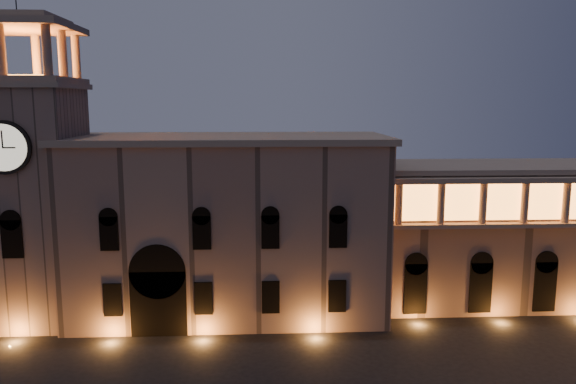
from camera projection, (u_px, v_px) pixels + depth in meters
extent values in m
cube|color=#8F6F5E|center=(229.00, 228.00, 55.26)|extent=(30.00, 12.00, 17.00)
cube|color=#A0856E|center=(227.00, 139.00, 53.85)|extent=(30.80, 12.80, 0.60)
cube|color=black|center=(160.00, 302.00, 50.53)|extent=(5.00, 1.40, 6.00)
cylinder|color=black|center=(158.00, 270.00, 50.05)|extent=(5.00, 1.40, 5.00)
cube|color=orange|center=(159.00, 305.00, 50.36)|extent=(4.20, 0.20, 5.00)
cube|color=#8F6F5E|center=(31.00, 207.00, 52.97)|extent=(9.00, 9.00, 22.00)
cube|color=#A0856E|center=(22.00, 86.00, 51.16)|extent=(9.80, 9.80, 0.50)
cylinder|color=black|center=(4.00, 148.00, 47.39)|extent=(4.60, 0.35, 4.60)
cylinder|color=beige|center=(3.00, 148.00, 47.25)|extent=(4.00, 0.12, 4.00)
cube|color=#A0856E|center=(22.00, 80.00, 51.08)|extent=(9.40, 9.40, 0.50)
cube|color=orange|center=(22.00, 77.00, 51.03)|extent=(6.80, 6.80, 0.15)
cylinder|color=#A0856E|center=(1.00, 50.00, 46.96)|extent=(0.76, 0.76, 4.20)
cylinder|color=#A0856E|center=(47.00, 50.00, 47.14)|extent=(0.76, 0.76, 4.20)
cylinder|color=#A0856E|center=(36.00, 57.00, 54.45)|extent=(0.76, 0.76, 4.20)
cylinder|color=#A0856E|center=(76.00, 57.00, 54.63)|extent=(0.76, 0.76, 4.20)
cylinder|color=#A0856E|center=(63.00, 54.00, 50.89)|extent=(0.76, 0.76, 4.20)
cube|color=#A0856E|center=(18.00, 26.00, 50.32)|extent=(9.80, 9.80, 0.60)
cube|color=#A0856E|center=(17.00, 19.00, 50.22)|extent=(7.50, 7.50, 0.60)
cube|color=#8A6A58|center=(553.00, 234.00, 59.13)|extent=(40.00, 10.00, 14.00)
cube|color=#A0856E|center=(559.00, 166.00, 57.97)|extent=(40.60, 10.60, 0.50)
cylinder|color=#A0856E|center=(399.00, 203.00, 52.11)|extent=(0.70, 0.70, 4.00)
cylinder|color=#A0856E|center=(441.00, 203.00, 52.30)|extent=(0.70, 0.70, 4.00)
cylinder|color=#A0856E|center=(483.00, 202.00, 52.50)|extent=(0.70, 0.70, 4.00)
cylinder|color=#A0856E|center=(525.00, 202.00, 52.69)|extent=(0.70, 0.70, 4.00)
cylinder|color=#A0856E|center=(566.00, 202.00, 52.89)|extent=(0.70, 0.70, 4.00)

